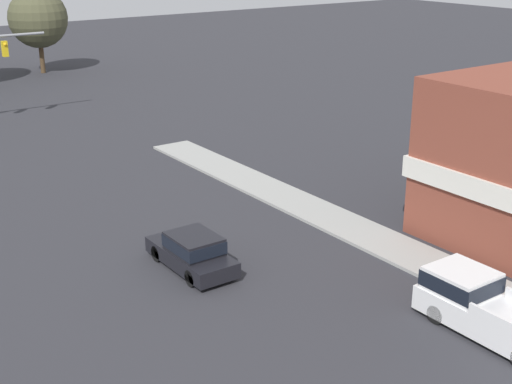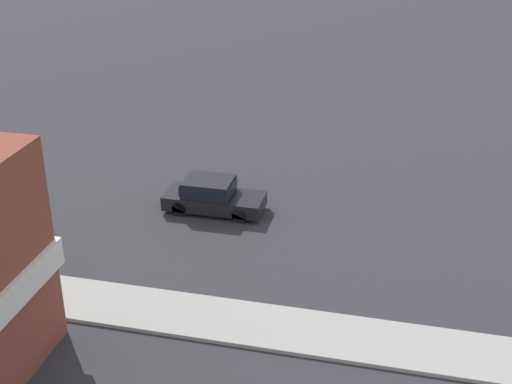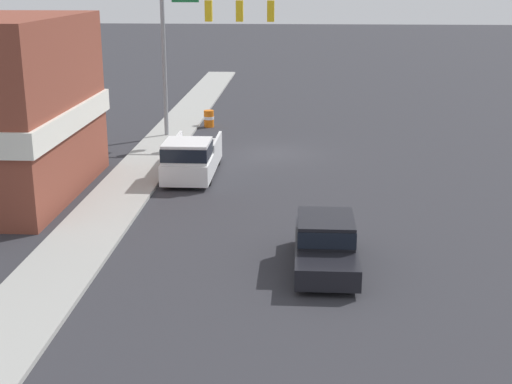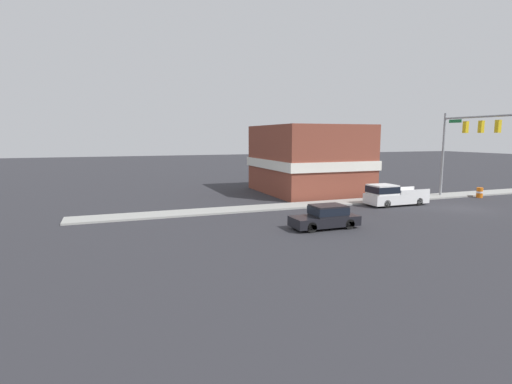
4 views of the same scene
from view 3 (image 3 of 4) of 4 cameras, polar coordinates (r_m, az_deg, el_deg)
The scene contains 6 objects.
ground_plane at distance 34.92m, azimuth 1.31°, elevation 3.08°, with size 200.00×200.00×0.00m, color #2D2D33.
sidewalk_curb at distance 35.57m, azimuth -7.92°, elevation 3.30°, with size 2.40×60.00×0.14m.
near_signal_assembly at distance 37.65m, azimuth -3.66°, elevation 13.16°, with size 7.68×0.49×7.99m.
car_lead at distance 21.25m, azimuth 5.59°, elevation -3.99°, with size 1.80×4.34×1.48m.
pickup_truck_parked at distance 30.65m, azimuth -5.22°, elevation 2.79°, with size 1.98×5.35×1.81m.
construction_barrel at distance 41.24m, azimuth -3.79°, elevation 5.89°, with size 0.59×0.59×0.96m.
Camera 3 is at (-1.29, 33.90, 8.30)m, focal length 50.00 mm.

